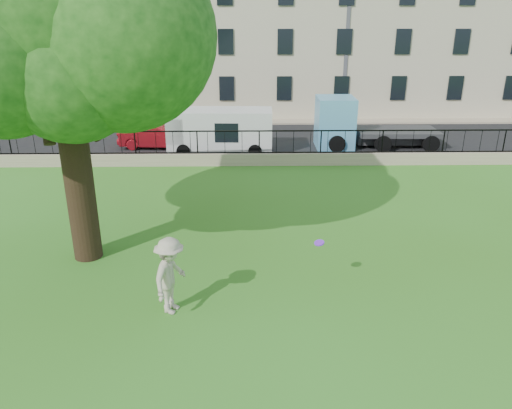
{
  "coord_description": "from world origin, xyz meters",
  "views": [
    {
      "loc": [
        -0.59,
        -11.59,
        7.1
      ],
      "look_at": [
        -0.31,
        3.5,
        1.22
      ],
      "focal_mm": 35.0,
      "sensor_mm": 36.0,
      "label": 1
    }
  ],
  "objects_px": {
    "tree": "(51,10)",
    "white_van": "(220,131)",
    "red_sedan": "(157,136)",
    "man": "(171,276)",
    "frisbee": "(319,243)",
    "blue_truck": "(376,122)"
  },
  "relations": [
    {
      "from": "man",
      "to": "blue_truck",
      "type": "distance_m",
      "value": 18.5
    },
    {
      "from": "tree",
      "to": "frisbee",
      "type": "distance_m",
      "value": 9.25
    },
    {
      "from": "red_sedan",
      "to": "white_van",
      "type": "bearing_deg",
      "value": -102.48
    },
    {
      "from": "tree",
      "to": "white_van",
      "type": "height_order",
      "value": "tree"
    },
    {
      "from": "blue_truck",
      "to": "white_van",
      "type": "bearing_deg",
      "value": -172.41
    },
    {
      "from": "man",
      "to": "blue_truck",
      "type": "relative_size",
      "value": 0.31
    },
    {
      "from": "frisbee",
      "to": "white_van",
      "type": "bearing_deg",
      "value": 103.15
    },
    {
      "from": "tree",
      "to": "red_sedan",
      "type": "xyz_separation_m",
      "value": [
        0.08,
        13.03,
        -6.44
      ]
    },
    {
      "from": "red_sedan",
      "to": "blue_truck",
      "type": "distance_m",
      "value": 12.08
    },
    {
      "from": "tree",
      "to": "man",
      "type": "height_order",
      "value": "tree"
    },
    {
      "from": "man",
      "to": "frisbee",
      "type": "bearing_deg",
      "value": -56.05
    },
    {
      "from": "tree",
      "to": "white_van",
      "type": "distance_m",
      "value": 13.91
    },
    {
      "from": "frisbee",
      "to": "white_van",
      "type": "xyz_separation_m",
      "value": [
        -3.3,
        14.12,
        -0.23
      ]
    },
    {
      "from": "man",
      "to": "blue_truck",
      "type": "xyz_separation_m",
      "value": [
        9.0,
        16.15,
        0.36
      ]
    },
    {
      "from": "man",
      "to": "red_sedan",
      "type": "xyz_separation_m",
      "value": [
        -3.06,
        16.15,
        -0.34
      ]
    },
    {
      "from": "red_sedan",
      "to": "white_van",
      "type": "height_order",
      "value": "white_van"
    },
    {
      "from": "red_sedan",
      "to": "white_van",
      "type": "xyz_separation_m",
      "value": [
        3.56,
        -1.0,
        0.47
      ]
    },
    {
      "from": "tree",
      "to": "man",
      "type": "bearing_deg",
      "value": -44.85
    },
    {
      "from": "white_van",
      "to": "blue_truck",
      "type": "xyz_separation_m",
      "value": [
        8.5,
        1.0,
        0.23
      ]
    },
    {
      "from": "frisbee",
      "to": "white_van",
      "type": "relative_size",
      "value": 0.05
    },
    {
      "from": "tree",
      "to": "frisbee",
      "type": "relative_size",
      "value": 39.28
    },
    {
      "from": "tree",
      "to": "blue_truck",
      "type": "xyz_separation_m",
      "value": [
        12.14,
        13.03,
        -5.74
      ]
    }
  ]
}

